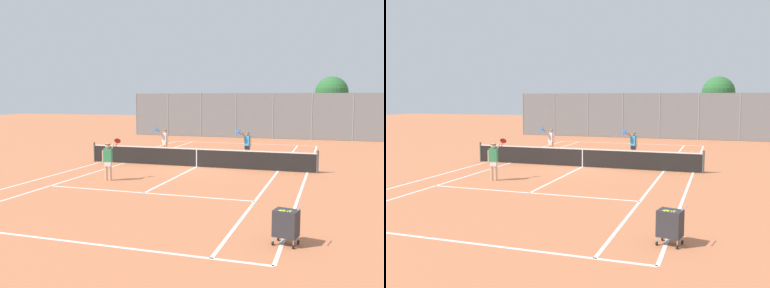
% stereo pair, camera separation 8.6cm
% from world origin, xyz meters
% --- Properties ---
extents(ground_plane, '(120.00, 120.00, 0.00)m').
position_xyz_m(ground_plane, '(0.00, 0.00, 0.00)').
color(ground_plane, '#C67047').
extents(court_line_markings, '(11.10, 23.90, 0.01)m').
position_xyz_m(court_line_markings, '(0.00, 0.00, 0.00)').
color(court_line_markings, white).
rests_on(court_line_markings, ground).
extents(tennis_net, '(12.00, 0.10, 1.07)m').
position_xyz_m(tennis_net, '(0.00, 0.00, 0.51)').
color(tennis_net, '#474C47').
rests_on(tennis_net, ground).
extents(ball_cart, '(0.71, 0.60, 0.96)m').
position_xyz_m(ball_cart, '(5.59, -10.47, 0.53)').
color(ball_cart, '#2D2D33').
rests_on(ball_cart, ground).
extents(player_near_side, '(0.58, 0.80, 1.77)m').
position_xyz_m(player_near_side, '(-2.47, -4.65, 0.93)').
color(player_near_side, '#D8A884').
rests_on(player_near_side, ground).
extents(player_far_left, '(0.86, 0.68, 1.77)m').
position_xyz_m(player_far_left, '(-3.24, 3.71, 0.93)').
color(player_far_left, '#D8A884').
rests_on(player_far_left, ground).
extents(player_far_right, '(0.88, 0.66, 1.77)m').
position_xyz_m(player_far_right, '(1.98, 3.28, 0.93)').
color(player_far_right, tan).
rests_on(player_far_right, ground).
extents(loose_tennis_ball_0, '(0.07, 0.07, 0.07)m').
position_xyz_m(loose_tennis_ball_0, '(1.80, 8.62, 0.03)').
color(loose_tennis_ball_0, '#D1DB33').
rests_on(loose_tennis_ball_0, ground).
extents(loose_tennis_ball_1, '(0.07, 0.07, 0.07)m').
position_xyz_m(loose_tennis_ball_1, '(4.75, 4.00, 0.03)').
color(loose_tennis_ball_1, '#D1DB33').
rests_on(loose_tennis_ball_1, ground).
extents(loose_tennis_ball_2, '(0.07, 0.07, 0.07)m').
position_xyz_m(loose_tennis_ball_2, '(4.97, 8.00, 0.03)').
color(loose_tennis_ball_2, '#D1DB33').
rests_on(loose_tennis_ball_2, ground).
extents(loose_tennis_ball_3, '(0.07, 0.07, 0.07)m').
position_xyz_m(loose_tennis_ball_3, '(4.90, -0.79, 0.03)').
color(loose_tennis_ball_3, '#D1DB33').
rests_on(loose_tennis_ball_3, ground).
extents(back_fence, '(22.86, 0.08, 3.96)m').
position_xyz_m(back_fence, '(0.00, 16.68, 1.98)').
color(back_fence, gray).
rests_on(back_fence, ground).
extents(tree_behind_left, '(2.82, 2.82, 5.40)m').
position_xyz_m(tree_behind_left, '(6.38, 19.05, 3.90)').
color(tree_behind_left, brown).
rests_on(tree_behind_left, ground).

